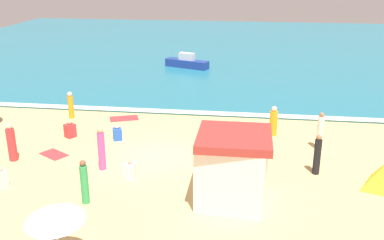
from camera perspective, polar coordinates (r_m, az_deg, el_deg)
The scene contains 19 objects.
ground_plane at distance 20.59m, azimuth -4.26°, elevation -4.74°, with size 60.00×60.00×0.00m, color #D8B775.
ocean_water at distance 47.27m, azimuth 2.72°, elevation 9.34°, with size 60.00×44.00×0.10m, color teal.
wave_breaker_foam at distance 26.33m, azimuth -1.49°, elevation 1.08°, with size 57.00×0.70×0.01m, color white.
lifeguard_cabana at distance 16.46m, azimuth 5.36°, elevation -6.08°, with size 2.70×2.71×2.68m.
beach_umbrella_0 at distance 13.33m, azimuth -17.33°, elevation -11.59°, with size 1.88×1.90×2.02m.
beachgoer_0 at distance 19.35m, azimuth -11.61°, elevation -3.67°, with size 0.43×0.43×1.95m.
beachgoer_1 at distance 26.29m, azimuth -15.38°, elevation 1.84°, with size 0.43×0.43×1.57m.
beachgoer_2 at distance 16.90m, azimuth -13.72°, elevation -7.86°, with size 0.39×0.39×1.74m.
beachgoer_3 at distance 23.20m, azimuth 10.47°, elevation -0.23°, with size 0.53×0.53×1.57m.
beachgoer_4 at distance 21.91m, azimuth 16.20°, elevation -1.48°, with size 0.43×0.43×1.85m.
beachgoer_5 at distance 22.62m, azimuth -9.61°, elevation -1.71°, with size 0.56×0.56×0.84m.
beachgoer_6 at distance 18.61m, azimuth -7.97°, elevation -6.46°, with size 0.47×0.47×0.85m.
beachgoer_7 at distance 21.47m, azimuth -22.26°, elevation -2.81°, with size 0.40×0.40×1.76m.
beachgoer_8 at distance 19.32m, azimuth -23.42°, elevation -6.84°, with size 0.54×0.54×0.92m.
beachgoer_10 at distance 19.34m, azimuth 15.86°, elevation -4.42°, with size 0.41×0.41×1.77m.
beachgoer_11 at distance 23.50m, azimuth -15.47°, elevation -1.25°, with size 0.65×0.65×0.93m.
beach_towel_2 at distance 25.78m, azimuth -8.76°, elevation 0.21°, with size 1.86×1.48×0.01m.
beach_towel_4 at distance 21.75m, azimuth -17.40°, elevation -4.26°, with size 1.56×1.39×0.01m.
small_boat_0 at distance 37.64m, azimuth -0.66°, elevation 7.43°, with size 3.87×2.21×1.24m.
Camera 1 is at (4.00, -18.34, 8.48)m, focal length 41.32 mm.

